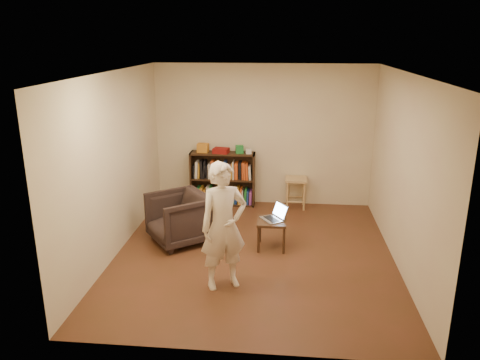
# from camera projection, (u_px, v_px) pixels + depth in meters

# --- Properties ---
(floor) EXTENTS (4.50, 4.50, 0.00)m
(floor) POSITION_uv_depth(u_px,v_px,m) (254.00, 254.00, 6.85)
(floor) COLOR #4B2E18
(floor) RESTS_ON ground
(ceiling) EXTENTS (4.50, 4.50, 0.00)m
(ceiling) POSITION_uv_depth(u_px,v_px,m) (256.00, 73.00, 6.09)
(ceiling) COLOR white
(ceiling) RESTS_ON wall_back
(wall_back) EXTENTS (4.00, 0.00, 4.00)m
(wall_back) POSITION_uv_depth(u_px,v_px,m) (263.00, 136.00, 8.61)
(wall_back) COLOR beige
(wall_back) RESTS_ON floor
(wall_left) EXTENTS (0.00, 4.50, 4.50)m
(wall_left) POSITION_uv_depth(u_px,v_px,m) (115.00, 165.00, 6.66)
(wall_left) COLOR beige
(wall_left) RESTS_ON floor
(wall_right) EXTENTS (0.00, 4.50, 4.50)m
(wall_right) POSITION_uv_depth(u_px,v_px,m) (403.00, 172.00, 6.28)
(wall_right) COLOR beige
(wall_right) RESTS_ON floor
(bookshelf) EXTENTS (1.20, 0.30, 1.00)m
(bookshelf) POSITION_uv_depth(u_px,v_px,m) (223.00, 181.00, 8.78)
(bookshelf) COLOR black
(bookshelf) RESTS_ON floor
(box_yellow) EXTENTS (0.21, 0.17, 0.16)m
(box_yellow) POSITION_uv_depth(u_px,v_px,m) (203.00, 148.00, 8.62)
(box_yellow) COLOR orange
(box_yellow) RESTS_ON bookshelf
(red_cloth) EXTENTS (0.31, 0.25, 0.09)m
(red_cloth) POSITION_uv_depth(u_px,v_px,m) (221.00, 151.00, 8.57)
(red_cloth) COLOR maroon
(red_cloth) RESTS_ON bookshelf
(box_green) EXTENTS (0.16, 0.16, 0.14)m
(box_green) POSITION_uv_depth(u_px,v_px,m) (240.00, 149.00, 8.57)
(box_green) COLOR #1F7730
(box_green) RESTS_ON bookshelf
(box_white) EXTENTS (0.11, 0.11, 0.08)m
(box_white) POSITION_uv_depth(u_px,v_px,m) (249.00, 151.00, 8.53)
(box_white) COLOR beige
(box_white) RESTS_ON bookshelf
(stool) EXTENTS (0.39, 0.39, 0.56)m
(stool) POSITION_uv_depth(u_px,v_px,m) (296.00, 184.00, 8.59)
(stool) COLOR tan
(stool) RESTS_ON floor
(armchair) EXTENTS (1.17, 1.17, 0.77)m
(armchair) POSITION_uv_depth(u_px,v_px,m) (179.00, 218.00, 7.15)
(armchair) COLOR #2D221E
(armchair) RESTS_ON floor
(side_table) EXTENTS (0.43, 0.43, 0.44)m
(side_table) POSITION_uv_depth(u_px,v_px,m) (272.00, 225.00, 6.95)
(side_table) COLOR black
(side_table) RESTS_ON floor
(laptop) EXTENTS (0.44, 0.44, 0.23)m
(laptop) POSITION_uv_depth(u_px,v_px,m) (275.00, 216.00, 6.96)
(laptop) COLOR #B7B6BC
(laptop) RESTS_ON side_table
(person) EXTENTS (0.70, 0.61, 1.63)m
(person) POSITION_uv_depth(u_px,v_px,m) (224.00, 226.00, 5.75)
(person) COLOR beige
(person) RESTS_ON floor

